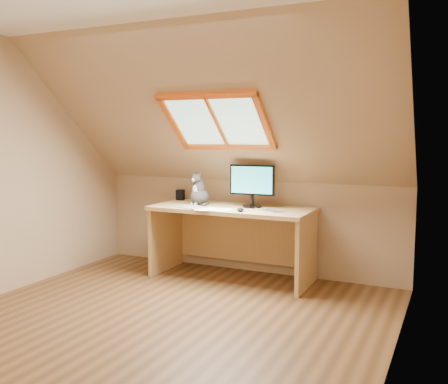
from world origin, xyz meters
The scene contains 10 objects.
ground centered at (0.00, 0.00, 0.00)m, with size 3.50×3.50×0.00m, color brown.
room_shell centered at (0.00, -0.09, 1.43)m, with size 3.52×3.52×2.41m.
desk centered at (0.00, 1.45, 0.53)m, with size 1.66×0.73×0.76m.
monitor centered at (0.20, 1.44, 1.01)m, with size 0.47×0.20×0.43m.
cat centered at (-0.39, 1.39, 0.89)m, with size 0.25×0.28×0.36m.
desk_speaker centered at (-0.76, 1.63, 0.82)m, with size 0.08×0.08×0.12m, color black.
graphics_tablet centered at (-0.36, 1.14, 0.76)m, with size 0.28×0.20×0.01m, color #B2B2B7.
mouse centered at (0.21, 1.13, 0.77)m, with size 0.06×0.11×0.04m, color black.
papers centered at (-0.04, 1.12, 0.76)m, with size 0.35×0.30×0.01m.
cables centered at (0.39, 1.26, 0.76)m, with size 0.51×0.26×0.01m.
Camera 1 is at (2.10, -3.25, 1.49)m, focal length 40.00 mm.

